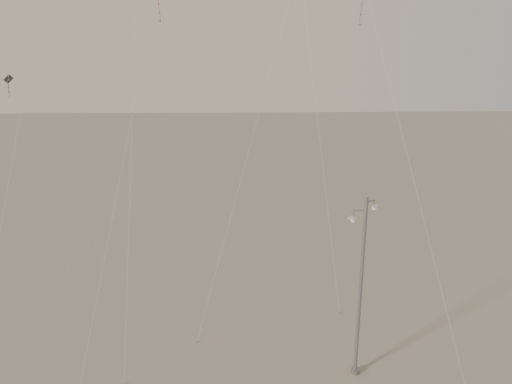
{
  "coord_description": "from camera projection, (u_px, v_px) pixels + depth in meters",
  "views": [
    {
      "loc": [
        -1.01,
        -21.82,
        18.89
      ],
      "look_at": [
        -0.31,
        5.0,
        9.93
      ],
      "focal_mm": 40.0,
      "sensor_mm": 36.0,
      "label": 1
    }
  ],
  "objects": [
    {
      "name": "kite_3",
      "position": [
        138.0,
        89.0,
        29.23
      ],
      "size": [
        3.82,
        10.72,
        19.84
      ],
      "rotation": [
        0.0,
        0.0,
        -0.52
      ],
      "color": "maroon",
      "rests_on": "ground"
    },
    {
      "name": "kite_4",
      "position": [
        385.0,
        71.0,
        28.44
      ],
      "size": [
        5.27,
        7.22,
        20.02
      ],
      "rotation": [
        0.0,
        0.0,
        1.85
      ],
      "color": "#36302D",
      "rests_on": "ground"
    },
    {
      "name": "street_lamp",
      "position": [
        360.0,
        284.0,
        28.88
      ],
      "size": [
        1.56,
        0.72,
        9.98
      ],
      "color": "gray",
      "rests_on": "ground"
    }
  ]
}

